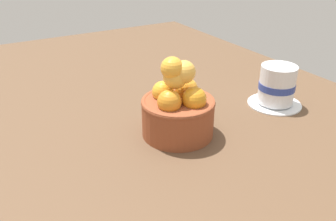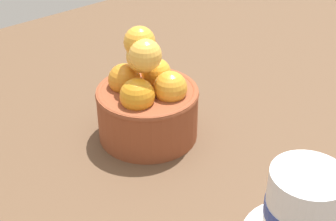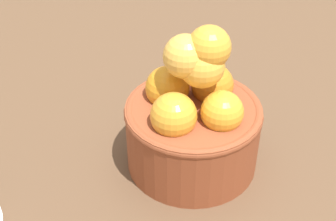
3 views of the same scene
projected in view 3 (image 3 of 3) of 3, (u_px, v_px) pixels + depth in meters
ground_plane at (191, 176)px, 50.67cm from camera, size 157.59×94.03×4.39cm
terracotta_bowl at (193, 119)px, 46.16cm from camera, size 13.33×13.33×15.12cm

